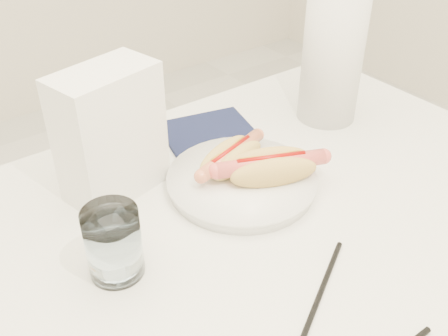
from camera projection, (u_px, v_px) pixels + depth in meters
table at (229, 281)px, 0.76m from camera, size 1.20×0.80×0.75m
plate at (242, 183)px, 0.84m from camera, size 0.27×0.27×0.02m
hotdog_left at (231, 158)px, 0.84m from camera, size 0.15×0.09×0.04m
hotdog_right at (271, 167)px, 0.82m from camera, size 0.17×0.12×0.05m
water_glass at (113, 243)px, 0.66m from camera, size 0.07×0.07×0.10m
chopstick_far at (316, 303)px, 0.64m from camera, size 0.21×0.12×0.01m
napkin_box at (110, 134)px, 0.78m from camera, size 0.17×0.12×0.20m
navy_napkin at (211, 136)px, 0.97m from camera, size 0.20×0.20×0.01m
paper_towel_roll at (332, 56)px, 0.96m from camera, size 0.12×0.12×0.25m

